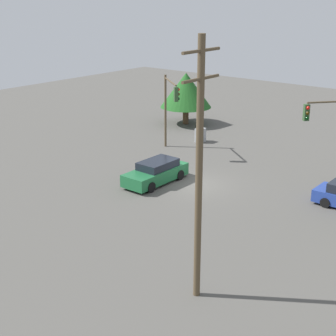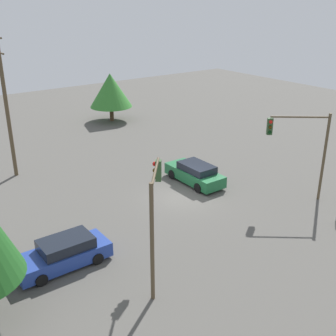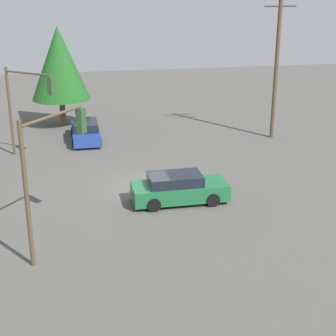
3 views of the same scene
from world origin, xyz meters
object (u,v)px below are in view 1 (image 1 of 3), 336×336
(traffic_signal_main, at_px, (170,102))
(electrical_cabinet, at_px, (200,135))
(sedan_green, at_px, (156,172))
(traffic_signal_cross, at_px, (333,125))

(traffic_signal_main, relative_size, electrical_cabinet, 5.00)
(sedan_green, xyz_separation_m, electrical_cabinet, (9.81, 3.47, -0.14))
(sedan_green, distance_m, electrical_cabinet, 10.41)
(traffic_signal_main, xyz_separation_m, traffic_signal_cross, (1.53, -12.37, -0.16))
(electrical_cabinet, bearing_deg, traffic_signal_main, 176.73)
(sedan_green, xyz_separation_m, traffic_signal_cross, (7.53, -8.68, 3.14))
(sedan_green, relative_size, traffic_signal_main, 0.82)
(sedan_green, height_order, traffic_signal_main, traffic_signal_main)
(traffic_signal_cross, xyz_separation_m, electrical_cabinet, (2.28, 12.15, -3.28))
(traffic_signal_main, distance_m, electrical_cabinet, 5.14)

